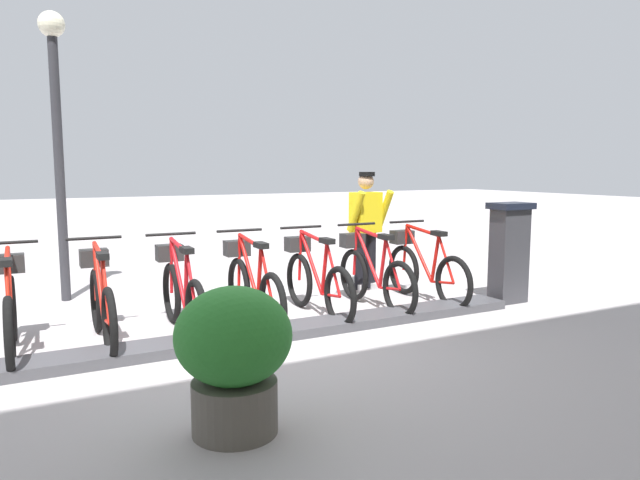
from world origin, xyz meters
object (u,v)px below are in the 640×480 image
(bike_docked_1, at_px, (372,273))
(bike_docked_3, at_px, (252,285))
(planter_bush, at_px, (234,352))
(bike_docked_6, at_px, (10,309))
(bike_docked_2, at_px, (315,279))
(bike_docked_4, at_px, (181,292))
(worker_near_rack, at_px, (366,226))
(bike_docked_5, at_px, (101,300))
(bike_docked_0, at_px, (424,268))
(payment_kiosk, at_px, (509,251))
(lamp_post, at_px, (56,112))

(bike_docked_1, distance_m, bike_docked_3, 1.58)
(planter_bush, bearing_deg, bike_docked_6, 27.18)
(bike_docked_2, bearing_deg, bike_docked_4, 90.00)
(bike_docked_2, relative_size, bike_docked_3, 1.00)
(bike_docked_1, bearing_deg, worker_near_rack, -27.68)
(worker_near_rack, bearing_deg, bike_docked_1, 152.32)
(bike_docked_1, xyz_separation_m, bike_docked_5, (0.00, 3.16, 0.00))
(bike_docked_3, relative_size, worker_near_rack, 1.04)
(bike_docked_0, distance_m, bike_docked_5, 3.95)
(payment_kiosk, relative_size, worker_near_rack, 0.77)
(bike_docked_6, bearing_deg, bike_docked_2, -90.00)
(bike_docked_2, bearing_deg, bike_docked_0, -90.00)
(payment_kiosk, distance_m, bike_docked_4, 4.11)
(bike_docked_4, distance_m, planter_bush, 2.51)
(worker_near_rack, bearing_deg, bike_docked_3, 113.80)
(bike_docked_5, bearing_deg, bike_docked_3, -90.00)
(bike_docked_5, distance_m, planter_bush, 2.54)
(bike_docked_5, height_order, lamp_post, lamp_post)
(bike_docked_4, bearing_deg, payment_kiosk, -98.00)
(bike_docked_0, height_order, bike_docked_5, same)
(bike_docked_4, xyz_separation_m, planter_bush, (-2.49, 0.30, 0.11))
(bike_docked_4, xyz_separation_m, lamp_post, (2.18, 0.95, 1.98))
(bike_docked_2, bearing_deg, bike_docked_3, 90.00)
(bike_docked_5, relative_size, bike_docked_6, 1.00)
(bike_docked_5, distance_m, bike_docked_6, 0.79)
(bike_docked_5, bearing_deg, payment_kiosk, -96.71)
(bike_docked_4, distance_m, worker_near_rack, 3.03)
(lamp_post, bearing_deg, bike_docked_3, -141.31)
(bike_docked_1, relative_size, planter_bush, 1.77)
(bike_docked_3, xyz_separation_m, bike_docked_4, (0.00, 0.79, 0.00))
(lamp_post, relative_size, planter_bush, 3.75)
(bike_docked_2, bearing_deg, payment_kiosk, -102.94)
(bike_docked_1, xyz_separation_m, bike_docked_3, (0.00, 1.58, 0.00))
(lamp_post, distance_m, planter_bush, 5.07)
(planter_bush, bearing_deg, bike_docked_4, -6.87)
(bike_docked_0, bearing_deg, planter_bush, 125.76)
(bike_docked_0, distance_m, bike_docked_1, 0.79)
(payment_kiosk, xyz_separation_m, bike_docked_5, (0.57, 4.86, -0.24))
(bike_docked_1, relative_size, worker_near_rack, 1.04)
(payment_kiosk, bearing_deg, lamp_post, 61.30)
(worker_near_rack, relative_size, planter_bush, 1.71)
(bike_docked_1, bearing_deg, bike_docked_3, 90.00)
(bike_docked_1, bearing_deg, bike_docked_6, 90.00)
(bike_docked_3, height_order, lamp_post, lamp_post)
(worker_near_rack, bearing_deg, bike_docked_4, 107.67)
(bike_docked_4, xyz_separation_m, bike_docked_6, (0.00, 1.58, 0.00))
(bike_docked_4, distance_m, bike_docked_6, 1.58)
(bike_docked_3, distance_m, planter_bush, 2.72)
(bike_docked_3, relative_size, planter_bush, 1.77)
(bike_docked_6, relative_size, worker_near_rack, 1.04)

